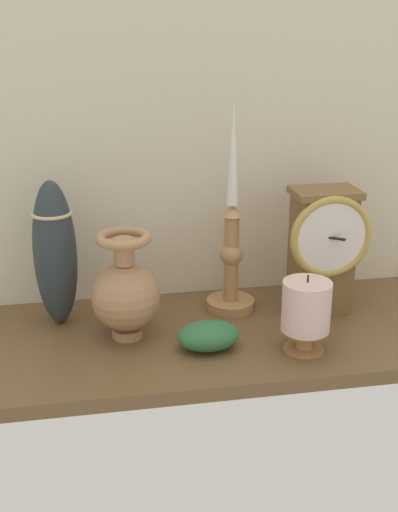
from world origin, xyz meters
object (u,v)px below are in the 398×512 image
candlestick_tall_left (231,251)px  pillar_candle_front (306,311)px  mantel_clock (323,248)px  brass_vase_bulbous (126,292)px  tall_ceramic_vase (55,253)px

candlestick_tall_left → pillar_candle_front: 19.99cm
mantel_clock → brass_vase_bulbous: 36.21cm
candlestick_tall_left → brass_vase_bulbous: (-19.68, -7.85, -3.22)cm
tall_ceramic_vase → pillar_candle_front: bearing=-23.8°
candlestick_tall_left → pillar_candle_front: (8.21, -17.68, -4.45)cm
mantel_clock → candlestick_tall_left: bearing=168.0°
mantel_clock → tall_ceramic_vase: tall_ceramic_vase is taller
mantel_clock → candlestick_tall_left: (-16.03, 3.41, -0.74)cm
mantel_clock → tall_ceramic_vase: (-47.02, 3.05, 0.91)cm
mantel_clock → brass_vase_bulbous: size_ratio=1.23×
brass_vase_bulbous → tall_ceramic_vase: size_ratio=0.71×
brass_vase_bulbous → tall_ceramic_vase: (-11.30, 7.49, 4.87)cm
brass_vase_bulbous → tall_ceramic_vase: bearing=146.5°
mantel_clock → tall_ceramic_vase: bearing=176.3°
pillar_candle_front → candlestick_tall_left: bearing=114.9°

